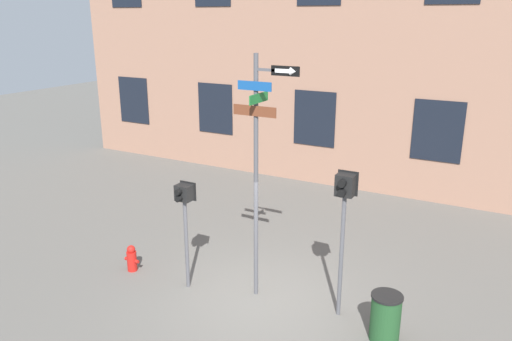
% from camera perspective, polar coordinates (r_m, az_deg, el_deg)
% --- Properties ---
extents(ground_plane, '(60.00, 60.00, 0.00)m').
position_cam_1_polar(ground_plane, '(10.64, 0.59, -14.70)').
color(ground_plane, '#595651').
extents(street_sign_pole, '(1.34, 0.71, 4.98)m').
position_cam_1_polar(street_sign_pole, '(9.67, 0.30, 1.31)').
color(street_sign_pole, '#4C4C51').
rests_on(street_sign_pole, ground_plane).
extents(pedestrian_signal_left, '(0.39, 0.40, 2.36)m').
position_cam_1_polar(pedestrian_signal_left, '(10.44, -8.15, -4.15)').
color(pedestrian_signal_left, '#4C4C51').
rests_on(pedestrian_signal_left, ground_plane).
extents(pedestrian_signal_right, '(0.39, 0.40, 2.93)m').
position_cam_1_polar(pedestrian_signal_right, '(9.33, 10.03, -3.91)').
color(pedestrian_signal_right, '#4C4C51').
rests_on(pedestrian_signal_right, ground_plane).
extents(fire_hydrant, '(0.38, 0.22, 0.63)m').
position_cam_1_polar(fire_hydrant, '(11.97, -14.01, -9.73)').
color(fire_hydrant, red).
rests_on(fire_hydrant, ground_plane).
extents(trash_bin, '(0.57, 0.57, 0.91)m').
position_cam_1_polar(trash_bin, '(9.61, 14.57, -15.94)').
color(trash_bin, '#1E4723').
rests_on(trash_bin, ground_plane).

